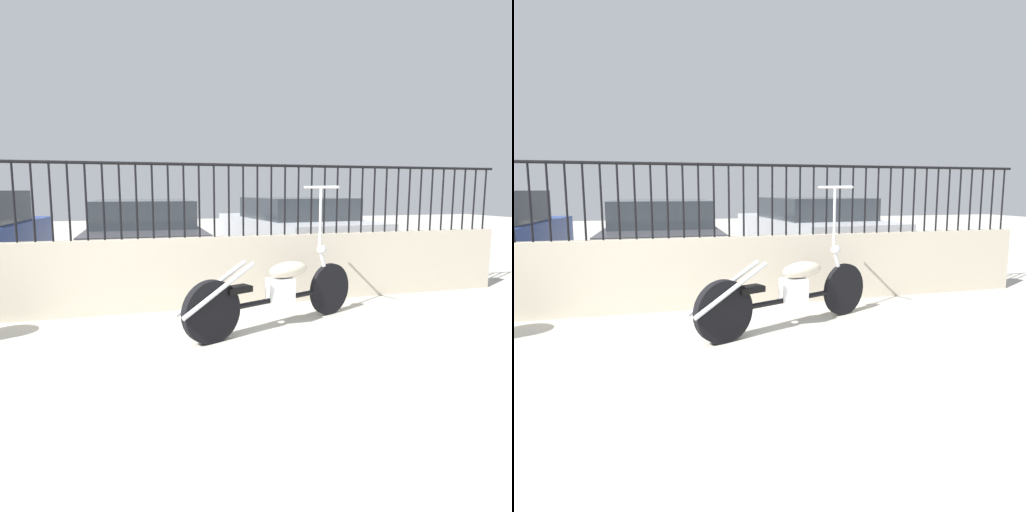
% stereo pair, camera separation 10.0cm
% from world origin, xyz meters
% --- Properties ---
extents(ground_plane, '(40.00, 40.00, 0.00)m').
position_xyz_m(ground_plane, '(0.00, 0.00, 0.00)').
color(ground_plane, '#B7B2A5').
extents(low_wall, '(9.78, 0.18, 0.88)m').
position_xyz_m(low_wall, '(0.00, 2.29, 0.44)').
color(low_wall, '#B2A893').
rests_on(low_wall, ground_plane).
extents(fence_railing, '(9.78, 0.04, 0.90)m').
position_xyz_m(fence_railing, '(0.00, 2.29, 1.47)').
color(fence_railing, black).
rests_on(fence_railing, low_wall).
extents(motorcycle_black, '(2.19, 1.01, 1.51)m').
position_xyz_m(motorcycle_black, '(1.10, 1.19, 0.40)').
color(motorcycle_black, black).
rests_on(motorcycle_black, ground_plane).
extents(car_dark_grey, '(1.96, 4.66, 1.28)m').
position_xyz_m(car_dark_grey, '(0.03, 5.14, 0.66)').
color(car_dark_grey, black).
rests_on(car_dark_grey, ground_plane).
extents(car_silver, '(2.11, 4.54, 1.30)m').
position_xyz_m(car_silver, '(2.99, 5.43, 0.67)').
color(car_silver, black).
rests_on(car_silver, ground_plane).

